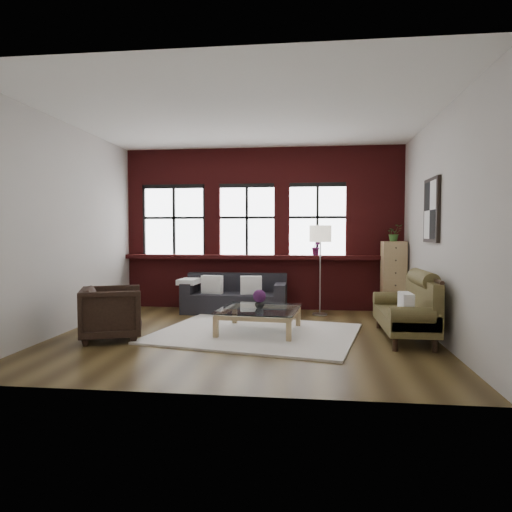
# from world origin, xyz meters

# --- Properties ---
(floor) EXTENTS (5.50, 5.50, 0.00)m
(floor) POSITION_xyz_m (0.00, 0.00, 0.00)
(floor) COLOR #3E2E16
(floor) RESTS_ON ground
(ceiling) EXTENTS (5.50, 5.50, 0.00)m
(ceiling) POSITION_xyz_m (0.00, 0.00, 3.20)
(ceiling) COLOR white
(ceiling) RESTS_ON ground
(wall_back) EXTENTS (5.50, 0.00, 5.50)m
(wall_back) POSITION_xyz_m (0.00, 2.50, 1.60)
(wall_back) COLOR #BCB7AF
(wall_back) RESTS_ON ground
(wall_front) EXTENTS (5.50, 0.00, 5.50)m
(wall_front) POSITION_xyz_m (0.00, -2.50, 1.60)
(wall_front) COLOR #BCB7AF
(wall_front) RESTS_ON ground
(wall_left) EXTENTS (0.00, 5.00, 5.00)m
(wall_left) POSITION_xyz_m (-2.75, 0.00, 1.60)
(wall_left) COLOR #BCB7AF
(wall_left) RESTS_ON ground
(wall_right) EXTENTS (0.00, 5.00, 5.00)m
(wall_right) POSITION_xyz_m (2.75, 0.00, 1.60)
(wall_right) COLOR #BCB7AF
(wall_right) RESTS_ON ground
(brick_backwall) EXTENTS (5.50, 0.12, 3.20)m
(brick_backwall) POSITION_xyz_m (0.00, 2.44, 1.60)
(brick_backwall) COLOR #591515
(brick_backwall) RESTS_ON floor
(sill_ledge) EXTENTS (5.50, 0.30, 0.08)m
(sill_ledge) POSITION_xyz_m (0.00, 2.35, 1.04)
(sill_ledge) COLOR #591515
(sill_ledge) RESTS_ON brick_backwall
(window_left) EXTENTS (1.38, 0.10, 1.50)m
(window_left) POSITION_xyz_m (-1.80, 2.45, 1.75)
(window_left) COLOR black
(window_left) RESTS_ON brick_backwall
(window_mid) EXTENTS (1.38, 0.10, 1.50)m
(window_mid) POSITION_xyz_m (-0.30, 2.45, 1.75)
(window_mid) COLOR black
(window_mid) RESTS_ON brick_backwall
(window_right) EXTENTS (1.38, 0.10, 1.50)m
(window_right) POSITION_xyz_m (1.10, 2.45, 1.75)
(window_right) COLOR black
(window_right) RESTS_ON brick_backwall
(wall_poster) EXTENTS (0.05, 0.74, 0.94)m
(wall_poster) POSITION_xyz_m (2.72, 0.30, 1.85)
(wall_poster) COLOR black
(wall_poster) RESTS_ON wall_right
(shag_rug) EXTENTS (3.30, 2.82, 0.03)m
(shag_rug) POSITION_xyz_m (0.16, 0.08, 0.02)
(shag_rug) COLOR beige
(shag_rug) RESTS_ON floor
(dark_sofa) EXTENTS (1.95, 0.79, 0.71)m
(dark_sofa) POSITION_xyz_m (-0.46, 1.90, 0.35)
(dark_sofa) COLOR black
(dark_sofa) RESTS_ON floor
(pillow_a) EXTENTS (0.42, 0.21, 0.34)m
(pillow_a) POSITION_xyz_m (-0.88, 1.80, 0.54)
(pillow_a) COLOR white
(pillow_a) RESTS_ON dark_sofa
(pillow_b) EXTENTS (0.42, 0.20, 0.34)m
(pillow_b) POSITION_xyz_m (-0.14, 1.80, 0.54)
(pillow_b) COLOR white
(pillow_b) RESTS_ON dark_sofa
(vintage_settee) EXTENTS (0.74, 1.67, 0.89)m
(vintage_settee) POSITION_xyz_m (2.30, 0.05, 0.45)
(vintage_settee) COLOR brown
(vintage_settee) RESTS_ON floor
(pillow_settee) EXTENTS (0.15, 0.38, 0.34)m
(pillow_settee) POSITION_xyz_m (2.22, -0.47, 0.56)
(pillow_settee) COLOR white
(pillow_settee) RESTS_ON vintage_settee
(armchair) EXTENTS (1.08, 1.06, 0.76)m
(armchair) POSITION_xyz_m (-1.85, -0.47, 0.38)
(armchair) COLOR black
(armchair) RESTS_ON floor
(coffee_table) EXTENTS (1.28, 1.28, 0.39)m
(coffee_table) POSITION_xyz_m (0.20, 0.17, 0.19)
(coffee_table) COLOR tan
(coffee_table) RESTS_ON shag_rug
(vase) EXTENTS (0.15, 0.15, 0.14)m
(vase) POSITION_xyz_m (0.20, 0.17, 0.45)
(vase) COLOR #B2B2B2
(vase) RESTS_ON coffee_table
(flowers) EXTENTS (0.20, 0.20, 0.20)m
(flowers) POSITION_xyz_m (0.20, 0.17, 0.57)
(flowers) COLOR #4A1A4C
(flowers) RESTS_ON vase
(drawer_chest) EXTENTS (0.42, 0.42, 1.36)m
(drawer_chest) POSITION_xyz_m (2.50, 2.06, 0.68)
(drawer_chest) COLOR tan
(drawer_chest) RESTS_ON floor
(potted_plant_top) EXTENTS (0.34, 0.32, 0.31)m
(potted_plant_top) POSITION_xyz_m (2.50, 2.06, 1.52)
(potted_plant_top) COLOR #2D5923
(potted_plant_top) RESTS_ON drawer_chest
(floor_lamp) EXTENTS (0.40, 0.40, 1.81)m
(floor_lamp) POSITION_xyz_m (1.15, 1.82, 0.90)
(floor_lamp) COLOR #A5A5A8
(floor_lamp) RESTS_ON floor
(sill_plant) EXTENTS (0.21, 0.17, 0.35)m
(sill_plant) POSITION_xyz_m (1.09, 2.32, 1.25)
(sill_plant) COLOR #4A1A4C
(sill_plant) RESTS_ON sill_ledge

